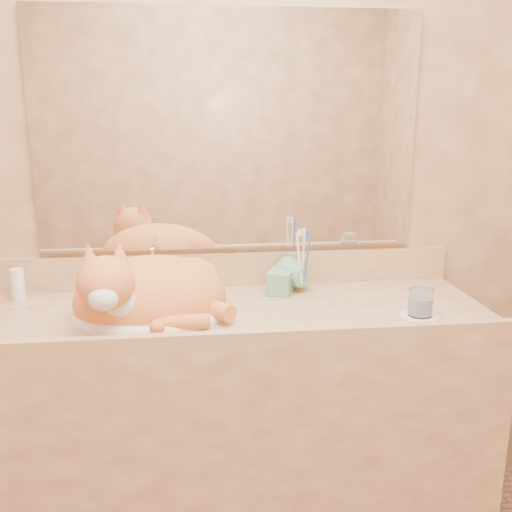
{
  "coord_description": "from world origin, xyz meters",
  "views": [
    {
      "loc": [
        -0.13,
        -0.98,
        1.46
      ],
      "look_at": [
        0.06,
        0.7,
        1.03
      ],
      "focal_mm": 40.0,
      "sensor_mm": 36.0,
      "label": 1
    }
  ],
  "objects": [
    {
      "name": "wall_back",
      "position": [
        0.0,
        1.0,
        1.25
      ],
      "size": [
        2.4,
        0.02,
        2.5
      ],
      "primitive_type": "cube",
      "color": "#906141",
      "rests_on": "ground"
    },
    {
      "name": "vanity_counter",
      "position": [
        0.0,
        0.72,
        0.42
      ],
      "size": [
        1.6,
        0.55,
        0.85
      ],
      "primitive_type": null,
      "color": "#966943",
      "rests_on": "floor"
    },
    {
      "name": "mirror",
      "position": [
        0.0,
        0.99,
        1.39
      ],
      "size": [
        1.3,
        0.02,
        0.8
      ],
      "primitive_type": "cube",
      "color": "white",
      "rests_on": "wall_back"
    },
    {
      "name": "sink_basin",
      "position": [
        -0.27,
        0.7,
        0.92
      ],
      "size": [
        0.47,
        0.39,
        0.14
      ],
      "primitive_type": null,
      "rotation": [
        0.0,
        0.0,
        -0.02
      ],
      "color": "white",
      "rests_on": "vanity_counter"
    },
    {
      "name": "faucet",
      "position": [
        -0.27,
        0.88,
        0.93
      ],
      "size": [
        0.05,
        0.11,
        0.16
      ],
      "primitive_type": null,
      "rotation": [
        0.0,
        0.0,
        0.07
      ],
      "color": "silver",
      "rests_on": "vanity_counter"
    },
    {
      "name": "cat",
      "position": [
        -0.27,
        0.69,
        0.93
      ],
      "size": [
        0.53,
        0.46,
        0.26
      ],
      "primitive_type": null,
      "rotation": [
        0.0,
        0.0,
        0.16
      ],
      "color": "#CB682F",
      "rests_on": "sink_basin"
    },
    {
      "name": "soap_dispenser",
      "position": [
        0.15,
        0.83,
        0.94
      ],
      "size": [
        0.1,
        0.11,
        0.18
      ],
      "primitive_type": "imported",
      "rotation": [
        0.0,
        0.0,
        -0.37
      ],
      "color": "#65A27F",
      "rests_on": "vanity_counter"
    },
    {
      "name": "toothbrush_cup",
      "position": [
        0.24,
        0.86,
        0.9
      ],
      "size": [
        0.15,
        0.15,
        0.1
      ],
      "primitive_type": "imported",
      "rotation": [
        0.0,
        0.0,
        0.42
      ],
      "color": "#65A27F",
      "rests_on": "vanity_counter"
    },
    {
      "name": "toothbrushes",
      "position": [
        0.24,
        0.86,
        0.99
      ],
      "size": [
        0.04,
        0.04,
        0.23
      ],
      "primitive_type": null,
      "color": "white",
      "rests_on": "toothbrush_cup"
    },
    {
      "name": "saucer",
      "position": [
        0.55,
        0.58,
        0.85
      ],
      "size": [
        0.12,
        0.12,
        0.01
      ],
      "primitive_type": "cylinder",
      "color": "white",
      "rests_on": "vanity_counter"
    },
    {
      "name": "water_glass",
      "position": [
        0.55,
        0.58,
        0.9
      ],
      "size": [
        0.07,
        0.07,
        0.09
      ],
      "primitive_type": "cylinder",
      "color": "silver",
      "rests_on": "saucer"
    },
    {
      "name": "lotion_bottle",
      "position": [
        -0.71,
        0.9,
        0.9
      ],
      "size": [
        0.04,
        0.04,
        0.11
      ],
      "primitive_type": "cylinder",
      "color": "white",
      "rests_on": "vanity_counter"
    }
  ]
}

